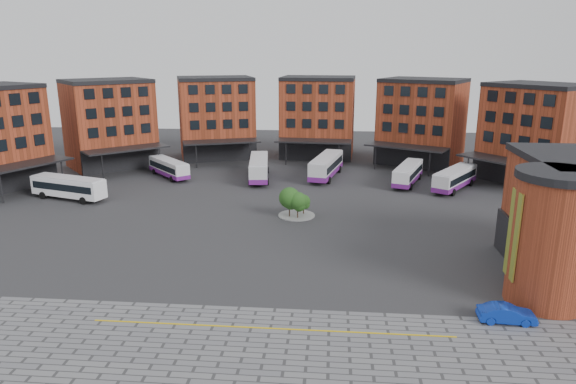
# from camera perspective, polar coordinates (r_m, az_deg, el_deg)

# --- Properties ---
(ground) EXTENTS (160.00, 160.00, 0.00)m
(ground) POSITION_cam_1_polar(r_m,az_deg,el_deg) (50.60, -2.31, -6.81)
(ground) COLOR #28282B
(ground) RESTS_ON ground
(yellow_line) EXTENTS (26.00, 0.15, 0.02)m
(yellow_line) POSITION_cam_1_polar(r_m,az_deg,el_deg) (37.88, -1.97, -14.90)
(yellow_line) COLOR gold
(yellow_line) RESTS_ON paving_zone
(main_building) EXTENTS (94.14, 42.48, 14.60)m
(main_building) POSITION_cam_1_polar(r_m,az_deg,el_deg) (86.20, -2.29, 7.49)
(main_building) COLOR #9B3B21
(main_building) RESTS_ON ground
(tree_island) EXTENTS (4.40, 4.40, 3.65)m
(tree_island) POSITION_cam_1_polar(r_m,az_deg,el_deg) (60.51, 0.76, -1.04)
(tree_island) COLOR gray
(tree_island) RESTS_ON ground
(bus_a) EXTENTS (11.00, 5.48, 3.04)m
(bus_a) POSITION_cam_1_polar(r_m,az_deg,el_deg) (73.92, -23.23, 0.60)
(bus_a) COLOR white
(bus_a) RESTS_ON ground
(bus_b) EXTENTS (8.41, 8.80, 2.79)m
(bus_b) POSITION_cam_1_polar(r_m,az_deg,el_deg) (82.16, -13.10, 2.65)
(bus_b) COLOR silver
(bus_b) RESTS_ON ground
(bus_c) EXTENTS (4.13, 12.02, 3.32)m
(bus_c) POSITION_cam_1_polar(r_m,az_deg,el_deg) (78.89, -3.25, 2.72)
(bus_c) COLOR silver
(bus_c) RESTS_ON ground
(bus_d) EXTENTS (5.28, 12.43, 3.41)m
(bus_d) POSITION_cam_1_polar(r_m,az_deg,el_deg) (80.02, 4.27, 2.93)
(bus_d) COLOR silver
(bus_d) RESTS_ON ground
(bus_e) EXTENTS (5.76, 10.68, 2.95)m
(bus_e) POSITION_cam_1_polar(r_m,az_deg,el_deg) (77.95, 13.18, 2.03)
(bus_e) COLOR white
(bus_e) RESTS_ON ground
(bus_f) EXTENTS (7.95, 10.31, 3.02)m
(bus_f) POSITION_cam_1_polar(r_m,az_deg,el_deg) (76.63, 18.06, 1.47)
(bus_f) COLOR white
(bus_f) RESTS_ON ground
(blue_car) EXTENTS (4.13, 1.56, 1.35)m
(blue_car) POSITION_cam_1_polar(r_m,az_deg,el_deg) (41.51, 23.12, -12.34)
(blue_car) COLOR #0C2EA6
(blue_car) RESTS_ON ground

